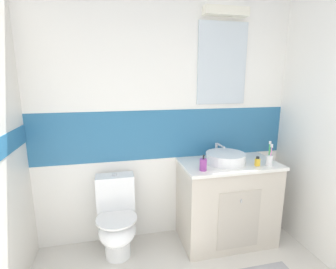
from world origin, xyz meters
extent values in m
cube|color=white|center=(0.00, 2.45, 0.42)|extent=(3.20, 0.10, 0.85)
cube|color=teal|center=(0.00, 2.45, 1.10)|extent=(3.20, 0.10, 0.50)
cube|color=white|center=(0.00, 2.45, 1.93)|extent=(3.20, 0.10, 1.15)
cube|color=silver|center=(0.57, 2.39, 1.80)|extent=(0.51, 0.02, 0.80)
cube|color=white|center=(0.57, 2.35, 2.28)|extent=(0.45, 0.10, 0.08)
cube|color=beige|center=(0.57, 2.14, 0.41)|extent=(0.93, 0.53, 0.82)
cube|color=white|center=(0.57, 2.13, 0.83)|extent=(0.95, 0.55, 0.03)
cube|color=#B6AD9F|center=(0.57, 1.87, 0.37)|extent=(0.42, 0.01, 0.57)
cylinder|color=silver|center=(0.57, 1.85, 0.57)|extent=(0.02, 0.02, 0.03)
cylinder|color=white|center=(0.53, 2.12, 0.90)|extent=(0.38, 0.38, 0.10)
cylinder|color=#AFB1BA|center=(0.53, 2.12, 0.94)|extent=(0.31, 0.31, 0.01)
cylinder|color=silver|center=(0.53, 2.34, 0.92)|extent=(0.03, 0.03, 0.14)
cylinder|color=silver|center=(0.53, 2.24, 0.99)|extent=(0.02, 0.17, 0.02)
cylinder|color=white|center=(-0.53, 2.12, 0.09)|extent=(0.24, 0.24, 0.18)
ellipsoid|color=white|center=(-0.53, 2.08, 0.29)|extent=(0.34, 0.42, 0.22)
cylinder|color=white|center=(-0.53, 2.08, 0.41)|extent=(0.37, 0.37, 0.02)
cube|color=white|center=(-0.53, 2.29, 0.57)|extent=(0.36, 0.17, 0.35)
cylinder|color=silver|center=(-0.53, 2.29, 0.76)|extent=(0.04, 0.04, 0.02)
cylinder|color=white|center=(0.90, 1.95, 0.90)|extent=(0.06, 0.06, 0.10)
cylinder|color=#D872BF|center=(0.90, 1.94, 0.96)|extent=(0.03, 0.03, 0.17)
cube|color=white|center=(0.90, 1.94, 1.05)|extent=(0.02, 0.02, 0.03)
cylinder|color=#3FB259|center=(0.90, 1.97, 0.97)|extent=(0.01, 0.02, 0.19)
cube|color=white|center=(0.90, 1.97, 1.07)|extent=(0.01, 0.02, 0.03)
cylinder|color=#3FB259|center=(0.91, 1.95, 0.96)|extent=(0.04, 0.03, 0.16)
cube|color=white|center=(0.91, 1.95, 1.04)|extent=(0.02, 0.02, 0.03)
cylinder|color=#993F99|center=(0.24, 1.97, 0.90)|extent=(0.06, 0.06, 0.11)
cylinder|color=#262626|center=(0.24, 1.97, 0.98)|extent=(0.01, 0.01, 0.04)
cylinder|color=#262626|center=(0.24, 1.96, 0.99)|extent=(0.01, 0.02, 0.01)
cube|color=yellow|center=(0.78, 1.97, 0.89)|extent=(0.04, 0.03, 0.07)
cylinder|color=black|center=(0.78, 1.97, 0.93)|extent=(0.03, 0.03, 0.02)
camera|label=1|loc=(-0.53, -0.02, 1.64)|focal=26.77mm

